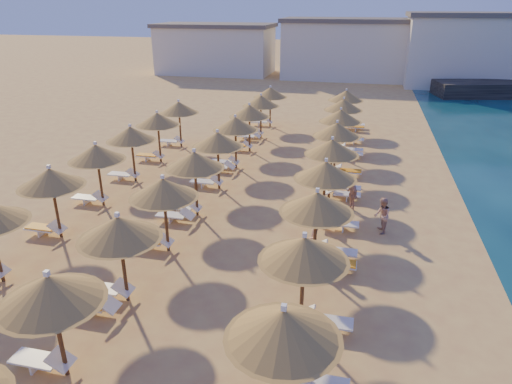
% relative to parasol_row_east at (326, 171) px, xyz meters
% --- Properties ---
extents(ground, '(220.00, 220.00, 0.00)m').
position_rel_parasol_row_east_xyz_m(ground, '(-3.43, -3.72, -2.63)').
color(ground, '#DDB461').
rests_on(ground, ground).
extents(hotel_blocks, '(47.72, 12.04, 8.10)m').
position_rel_parasol_row_east_xyz_m(hotel_blocks, '(-1.29, 42.46, 1.07)').
color(hotel_blocks, silver).
rests_on(hotel_blocks, ground).
extents(parasol_row_east, '(2.67, 36.27, 3.21)m').
position_rel_parasol_row_east_xyz_m(parasol_row_east, '(0.00, 0.00, 0.00)').
color(parasol_row_east, brown).
rests_on(parasol_row_east, ground).
extents(parasol_row_west, '(2.67, 36.27, 3.21)m').
position_rel_parasol_row_east_xyz_m(parasol_row_west, '(-5.77, 0.00, 0.00)').
color(parasol_row_west, brown).
rests_on(parasol_row_west, ground).
extents(parasol_row_inland, '(2.67, 22.83, 3.21)m').
position_rel_parasol_row_east_xyz_m(parasol_row_inland, '(-10.61, -0.00, 0.00)').
color(parasol_row_inland, brown).
rests_on(parasol_row_inland, ground).
extents(loungers, '(13.74, 35.10, 0.66)m').
position_rel_parasol_row_east_xyz_m(loungers, '(-4.30, -0.05, -2.29)').
color(loungers, white).
rests_on(loungers, ground).
extents(beachgoer_b, '(0.69, 0.84, 1.59)m').
position_rel_parasol_row_east_xyz_m(beachgoer_b, '(2.47, 0.13, -1.84)').
color(beachgoer_b, tan).
rests_on(beachgoer_b, ground).
extents(beachgoer_c, '(0.75, 0.98, 1.55)m').
position_rel_parasol_row_east_xyz_m(beachgoer_c, '(1.15, 2.23, -1.86)').
color(beachgoer_c, tan).
rests_on(beachgoer_c, ground).
extents(beachgoer_a, '(0.53, 0.69, 1.69)m').
position_rel_parasol_row_east_xyz_m(beachgoer_a, '(-0.09, -2.76, -1.78)').
color(beachgoer_a, tan).
rests_on(beachgoer_a, ground).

